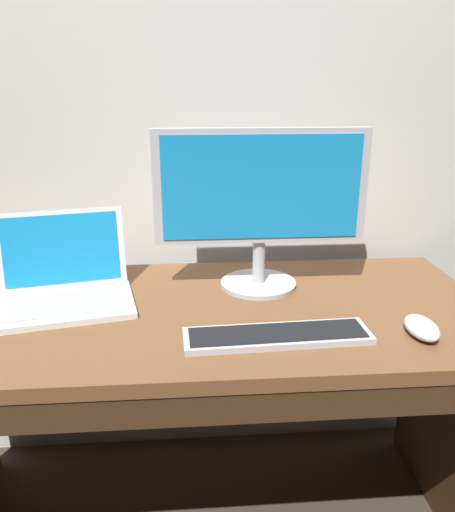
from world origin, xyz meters
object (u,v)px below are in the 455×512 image
object	(u,v)px
laptop_white	(64,286)
wired_keyboard	(277,336)
computer_mouse	(422,328)
external_monitor	(261,199)

from	to	relation	value
laptop_white	wired_keyboard	world-z (taller)	laptop_white
laptop_white	computer_mouse	size ratio (longest dim) A/B	3.22
external_monitor	wired_keyboard	bearing A→B (deg)	-89.90
wired_keyboard	computer_mouse	distance (m)	0.33
computer_mouse	wired_keyboard	bearing A→B (deg)	179.20
external_monitor	laptop_white	bearing A→B (deg)	-173.18
wired_keyboard	external_monitor	bearing A→B (deg)	90.10
computer_mouse	external_monitor	bearing A→B (deg)	137.31
wired_keyboard	computer_mouse	world-z (taller)	computer_mouse
external_monitor	computer_mouse	xyz separation A→B (m)	(0.33, -0.31, -0.24)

